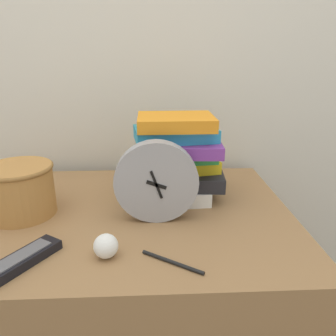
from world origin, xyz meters
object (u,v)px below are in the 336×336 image
(desk_clock, at_px, (156,182))
(tv_remote, at_px, (21,260))
(basket, at_px, (20,188))
(crumpled_paper_ball, at_px, (106,246))
(pen, at_px, (172,262))
(book_stack, at_px, (178,158))

(desk_clock, relative_size, tv_remote, 1.24)
(desk_clock, xyz_separation_m, basket, (-0.36, 0.05, -0.03))
(basket, bearing_deg, tv_remote, -71.00)
(desk_clock, distance_m, crumpled_paper_ball, 0.21)
(basket, xyz_separation_m, pen, (0.38, -0.24, -0.07))
(basket, height_order, pen, basket)
(basket, distance_m, tv_remote, 0.25)
(desk_clock, xyz_separation_m, tv_remote, (-0.28, -0.18, -0.09))
(desk_clock, bearing_deg, basket, 171.82)
(desk_clock, distance_m, tv_remote, 0.34)
(desk_clock, distance_m, pen, 0.21)
(desk_clock, height_order, basket, desk_clock)
(tv_remote, relative_size, crumpled_paper_ball, 3.23)
(crumpled_paper_ball, xyz_separation_m, pen, (0.14, -0.03, -0.02))
(book_stack, distance_m, tv_remote, 0.48)
(desk_clock, relative_size, pen, 1.69)
(book_stack, height_order, pen, book_stack)
(basket, distance_m, pen, 0.46)
(book_stack, distance_m, basket, 0.43)
(desk_clock, xyz_separation_m, crumpled_paper_ball, (-0.11, -0.16, -0.08))
(basket, height_order, tv_remote, basket)
(tv_remote, bearing_deg, basket, 109.00)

